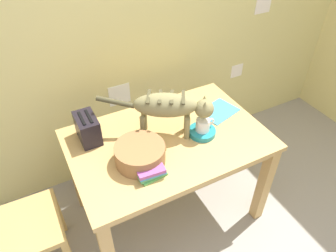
{
  "coord_description": "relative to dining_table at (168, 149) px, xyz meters",
  "views": [
    {
      "loc": [
        -0.73,
        -0.21,
        2.08
      ],
      "look_at": [
        -0.04,
        1.1,
        0.84
      ],
      "focal_mm": 33.67,
      "sensor_mm": 36.0,
      "label": 1
    }
  ],
  "objects": [
    {
      "name": "wooden_chair_near",
      "position": [
        -1.0,
        0.01,
        -0.2
      ],
      "size": [
        0.43,
        0.43,
        0.92
      ],
      "rotation": [
        0.0,
        0.0,
        -1.59
      ],
      "color": "tan",
      "rests_on": "ground_plane"
    },
    {
      "name": "dining_table",
      "position": [
        0.0,
        0.0,
        0.0
      ],
      "size": [
        1.24,
        0.82,
        0.74
      ],
      "color": "tan",
      "rests_on": "ground_plane"
    },
    {
      "name": "coffee_mug",
      "position": [
        0.22,
        -0.07,
        0.17
      ],
      "size": [
        0.13,
        0.09,
        0.08
      ],
      "color": "silver",
      "rests_on": "saucer_bowl"
    },
    {
      "name": "wicker_basket",
      "position": [
        -0.23,
        -0.1,
        0.15
      ],
      "size": [
        0.29,
        0.29,
        0.11
      ],
      "color": "olive",
      "rests_on": "dining_table"
    },
    {
      "name": "book_stack",
      "position": [
        -0.23,
        -0.23,
        0.13
      ],
      "size": [
        0.17,
        0.13,
        0.07
      ],
      "color": "#529F4F",
      "rests_on": "dining_table"
    },
    {
      "name": "saucer_bowl",
      "position": [
        0.21,
        -0.07,
        0.11
      ],
      "size": [
        0.17,
        0.17,
        0.03
      ],
      "primitive_type": "cylinder",
      "color": "teal",
      "rests_on": "dining_table"
    },
    {
      "name": "cat",
      "position": [
        0.03,
        0.04,
        0.3
      ],
      "size": [
        0.63,
        0.39,
        0.3
      ],
      "rotation": [
        0.0,
        0.0,
        -2.09
      ],
      "color": "olive",
      "rests_on": "dining_table"
    },
    {
      "name": "magazine",
      "position": [
        0.44,
        0.08,
        0.1
      ],
      "size": [
        0.3,
        0.25,
        0.01
      ],
      "primitive_type": "cube",
      "rotation": [
        0.0,
        0.0,
        0.28
      ],
      "color": "#3C8EC0",
      "rests_on": "dining_table"
    },
    {
      "name": "wall_rear",
      "position": [
        0.04,
        0.69,
        0.6
      ],
      "size": [
        4.61,
        0.11,
        2.5
      ],
      "color": "#D9CC7E",
      "rests_on": "ground_plane"
    },
    {
      "name": "toaster",
      "position": [
        -0.44,
        0.22,
        0.18
      ],
      "size": [
        0.12,
        0.2,
        0.18
      ],
      "color": "black",
      "rests_on": "dining_table"
    }
  ]
}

